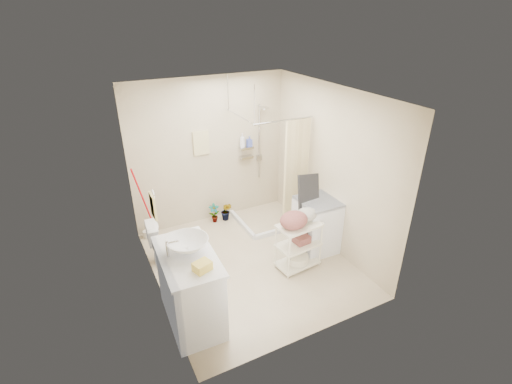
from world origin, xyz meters
TOP-DOWN VIEW (x-y plane):
  - floor at (0.00, 0.00)m, footprint 3.20×3.20m
  - ceiling at (0.00, 0.00)m, footprint 2.80×3.20m
  - wall_back at (0.00, 1.60)m, footprint 2.80×0.04m
  - wall_front at (0.00, -1.60)m, footprint 2.80×0.04m
  - wall_left at (-1.40, 0.00)m, footprint 0.04×3.20m
  - wall_right at (1.40, 0.00)m, footprint 0.04×3.20m
  - vanity at (-1.16, -0.69)m, footprint 0.67×1.14m
  - sink at (-1.12, -0.63)m, footprint 0.57×0.57m
  - counter_basket at (-1.09, -1.04)m, footprint 0.22×0.20m
  - floor_basket at (-0.97, -1.09)m, footprint 0.26×0.23m
  - toilet at (-1.04, 0.66)m, footprint 0.72×0.44m
  - mop at (-1.28, 1.46)m, footprint 0.17×0.17m
  - potted_plant_a at (-0.05, 1.42)m, footprint 0.21×0.16m
  - potted_plant_b at (0.18, 1.38)m, footprint 0.26×0.26m
  - hanging_towel at (-0.15, 1.58)m, footprint 0.28×0.03m
  - towel_ring at (-1.38, -0.20)m, footprint 0.04×0.22m
  - tp_holder at (-1.36, 0.05)m, footprint 0.08×0.12m
  - shower at (0.85, 1.05)m, footprint 1.10×1.10m
  - shampoo_bottle_a at (0.60, 1.53)m, footprint 0.12×0.12m
  - shampoo_bottle_b at (0.74, 1.53)m, footprint 0.09×0.09m
  - washing_machine at (1.14, -0.11)m, footprint 0.63×0.65m
  - laundry_rack at (0.61, -0.38)m, footprint 0.67×0.43m
  - ironing_board at (0.97, -0.12)m, footprint 0.38×0.13m

SIDE VIEW (x-z plane):
  - floor at x=0.00m, z-range 0.00..0.00m
  - floor_basket at x=-0.97m, z-range 0.00..0.12m
  - potted_plant_a at x=-0.05m, z-range 0.00..0.37m
  - potted_plant_b at x=0.18m, z-range 0.00..0.37m
  - toilet at x=-1.04m, z-range 0.00..0.70m
  - laundry_rack at x=0.61m, z-range 0.00..0.89m
  - washing_machine at x=1.14m, z-range 0.00..0.89m
  - vanity at x=-1.16m, z-range 0.00..0.99m
  - ironing_board at x=0.97m, z-range 0.00..1.34m
  - mop at x=-1.28m, z-range 0.00..1.34m
  - tp_holder at x=-1.36m, z-range 0.65..0.79m
  - counter_basket at x=-1.09m, z-range 0.99..1.09m
  - shower at x=0.85m, z-range 0.00..2.10m
  - sink at x=-1.12m, z-range 0.99..1.16m
  - wall_back at x=0.00m, z-range 0.00..2.60m
  - wall_front at x=0.00m, z-range 0.00..2.60m
  - wall_left at x=-1.40m, z-range 0.00..2.60m
  - wall_right at x=1.40m, z-range 0.00..2.60m
  - shampoo_bottle_b at x=0.74m, z-range 1.32..1.50m
  - shampoo_bottle_a at x=0.60m, z-range 1.32..1.57m
  - towel_ring at x=-1.38m, z-range 1.30..1.64m
  - hanging_towel at x=-0.15m, z-range 1.29..1.71m
  - ceiling at x=0.00m, z-range 2.58..2.62m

